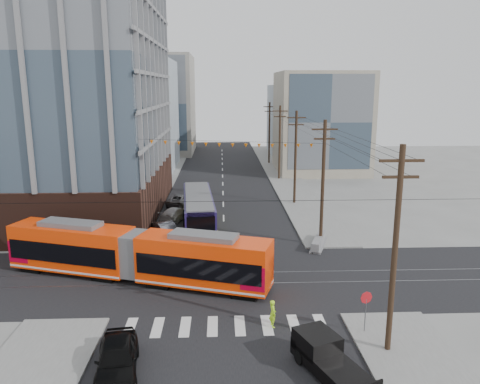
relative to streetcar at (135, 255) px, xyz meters
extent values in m
plane|color=slate|center=(6.43, -4.06, -1.90)|extent=(160.00, 160.00, 0.00)
cube|color=#381E16|center=(-15.57, 18.94, 12.40)|extent=(30.00, 25.00, 28.60)
cube|color=#8C99A5|center=(-10.57, 47.94, 7.10)|extent=(18.00, 16.00, 18.00)
cube|color=gray|center=(22.43, 43.94, 6.10)|extent=(14.00, 14.00, 16.00)
cube|color=gray|center=(-7.57, 67.94, 8.10)|extent=(16.00, 18.00, 20.00)
cube|color=#8C99A5|center=(24.43, 63.94, 5.10)|extent=(16.00, 16.00, 14.00)
cylinder|color=black|center=(14.93, -10.06, 3.60)|extent=(0.30, 0.30, 11.00)
cylinder|color=black|center=(14.93, 51.94, 3.60)|extent=(0.30, 0.30, 11.00)
imported|color=black|center=(1.08, -11.47, -1.07)|extent=(2.64, 5.13, 1.67)
imported|color=gray|center=(0.84, 10.12, -1.18)|extent=(3.13, 4.63, 1.44)
imported|color=silver|center=(1.40, 15.56, -1.23)|extent=(3.55, 4.99, 1.34)
imported|color=#5A5A5C|center=(1.48, 21.78, -1.21)|extent=(3.57, 5.39, 1.38)
imported|color=#B4F921|center=(9.13, -7.22, -1.08)|extent=(0.50, 0.67, 1.65)
cube|color=slate|center=(14.73, 6.69, -1.47)|extent=(2.42, 4.41, 0.87)
camera|label=1|loc=(6.21, -32.02, 11.79)|focal=35.00mm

